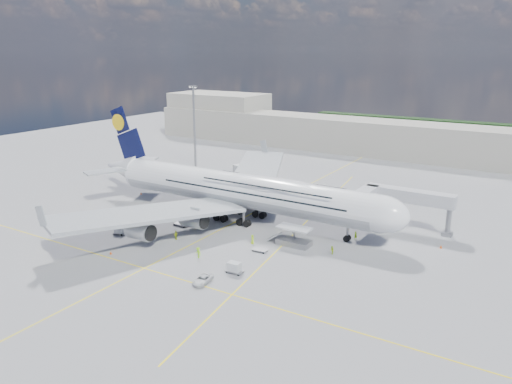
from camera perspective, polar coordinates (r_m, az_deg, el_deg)
The scene contains 32 objects.
ground at distance 102.60m, azimuth -4.90°, elevation -4.70°, with size 300.00×300.00×0.00m, color gray.
taxi_line_main at distance 102.60m, azimuth -4.90°, elevation -4.70°, with size 0.25×220.00×0.01m, color yellow.
taxi_line_cross at distance 88.61m, azimuth -12.66°, elevation -8.50°, with size 120.00×0.25×0.01m, color yellow.
taxi_line_diag at distance 103.68m, azimuth 4.68°, elevation -4.47°, with size 0.25×100.00×0.01m, color yellow.
airliner at distance 108.10m, azimuth -1.73°, elevation 0.26°, with size 77.26×79.15×23.71m.
jet_bridge at distance 105.81m, azimuth 15.14°, elevation -0.66°, with size 18.80×12.10×8.50m.
cargo_loader at distance 96.13m, azimuth 4.26°, elevation -5.35°, with size 8.53×3.20×3.67m.
light_mast at distance 157.78m, azimuth -7.06°, elevation 7.51°, with size 3.00×0.70×25.50m.
terminal at distance 183.75m, azimuth 12.98°, elevation 6.14°, with size 180.00×16.00×12.00m, color #B2AD9E.
hangar at distance 219.74m, azimuth -4.22°, elevation 8.85°, with size 40.00×22.00×18.00m, color #B2AD9E.
tree_line at distance 219.96m, azimuth 26.81°, elevation 5.88°, with size 160.00×6.00×8.00m, color #193814.
dolly_row_a at distance 103.23m, azimuth -12.47°, elevation -4.35°, with size 3.02×1.96×1.77m.
dolly_row_b at distance 105.08m, azimuth -15.35°, elevation -4.22°, with size 2.84×1.88×1.66m.
dolly_row_c at distance 107.56m, azimuth -8.55°, elevation -3.63°, with size 3.36×1.87×0.48m.
dolly_back at distance 108.00m, azimuth -15.19°, elevation -3.57°, with size 3.18×1.90×1.92m.
dolly_nose_far at distance 84.53m, azimuth -2.51°, elevation -8.59°, with size 3.04×1.72×1.88m.
dolly_nose_near at distance 93.20m, azimuth 0.44°, elevation -6.62°, with size 2.89×1.65×0.41m.
baggage_tug at distance 104.05m, azimuth -13.43°, elevation -4.37°, with size 2.93×2.17×1.66m.
catering_truck_inner at distance 119.94m, azimuth 0.06°, elevation -0.60°, with size 7.28×4.29×4.06m.
catering_truck_outer at distance 144.41m, azimuth -1.53°, elevation 2.22°, with size 6.91×4.12×3.85m.
service_van at distance 81.62m, azimuth -6.12°, elevation -9.94°, with size 1.98×4.29×1.19m, color white.
crew_nose at distance 100.39m, azimuth 11.32°, elevation -4.92°, with size 0.63×0.42×1.74m, color #AFEC18.
crew_loader at distance 92.75m, azimuth 8.67°, elevation -6.60°, with size 0.79×0.62×1.63m, color #B5DA17.
crew_wing at distance 99.85m, azimuth -9.13°, elevation -4.89°, with size 1.08×0.45×1.84m, color #CAE017.
crew_van at distance 96.42m, azimuth -0.41°, elevation -5.43°, with size 0.91×0.60×1.87m, color #C8FF1A.
crew_tug at distance 90.84m, azimuth -6.63°, elevation -6.89°, with size 1.29×0.74×2.00m, color #A3F619.
cone_nose at distance 100.87m, azimuth 20.38°, elevation -5.88°, with size 0.50×0.50×0.64m.
cone_wing_left_inner at distance 127.90m, azimuth -3.67°, elevation -0.35°, with size 0.38×0.38×0.48m.
cone_wing_left_outer at distance 141.91m, azimuth -0.89°, elevation 1.34°, with size 0.44×0.44×0.57m.
cone_wing_right_inner at distance 106.30m, azimuth -7.17°, elevation -3.86°, with size 0.46×0.46×0.59m.
cone_wing_right_outer at distance 95.82m, azimuth -16.27°, elevation -6.68°, with size 0.45×0.45×0.57m.
cone_tail at distance 132.41m, azimuth -13.01°, elevation -0.15°, with size 0.46×0.46×0.58m.
Camera 1 is at (57.52, -76.89, 36.16)m, focal length 35.00 mm.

